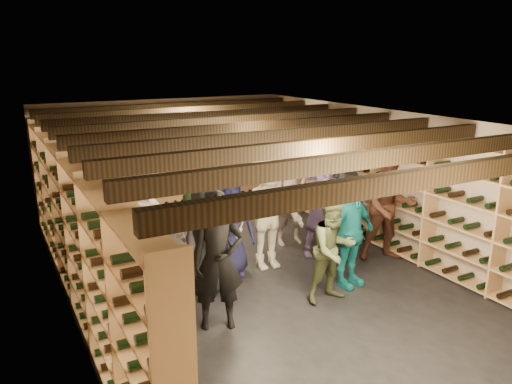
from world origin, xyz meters
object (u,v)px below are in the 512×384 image
object	(u,v)px
person_5	(108,236)
person_9	(145,227)
crate_stack_left	(146,228)
person_10	(205,212)
person_12	(343,191)
crate_loose	(259,208)
person_11	(321,206)
person_3	(269,211)
person_7	(291,193)
person_8	(389,207)
person_1	(218,261)
person_4	(350,234)
crate_stack_right	(206,214)
person_2	(333,250)
person_0	(207,236)
person_6	(229,226)

from	to	relation	value
person_5	person_9	bearing A→B (deg)	-56.13
crate_stack_left	person_10	distance (m)	1.52
person_10	person_12	bearing A→B (deg)	-11.48
crate_loose	person_11	bearing A→B (deg)	-95.33
person_5	person_12	xyz separation A→B (m)	(4.25, -0.12, 0.15)
person_3	person_5	xyz separation A→B (m)	(-2.35, 0.66, -0.21)
person_7	person_8	xyz separation A→B (m)	(1.01, -1.40, -0.02)
person_1	person_8	bearing A→B (deg)	29.40
person_9	person_4	bearing A→B (deg)	-31.83
person_3	person_5	world-z (taller)	person_3
crate_stack_right	person_8	bearing A→B (deg)	-52.90
person_2	person_7	xyz separation A→B (m)	(0.67, 2.12, 0.20)
person_5	person_7	bearing A→B (deg)	-12.89
person_2	person_0	bearing A→B (deg)	142.30
person_11	person_3	bearing A→B (deg)	-167.92
person_3	person_6	size ratio (longest dim) A/B	1.19
person_0	person_8	size ratio (longest dim) A/B	0.92
person_10	person_0	bearing A→B (deg)	-122.25
person_3	person_7	size ratio (longest dim) A/B	1.01
person_3	person_4	xyz separation A→B (m)	(0.71, -1.12, -0.14)
crate_stack_right	person_0	bearing A→B (deg)	-112.43
crate_stack_left	person_2	world-z (taller)	person_2
person_1	person_6	distance (m)	1.54
person_0	person_11	distance (m)	2.27
crate_stack_right	person_5	world-z (taller)	person_5
person_5	person_4	bearing A→B (deg)	-44.64
person_2	person_10	size ratio (longest dim) A/B	0.83
person_11	crate_stack_right	bearing A→B (deg)	130.23
crate_stack_left	person_12	xyz separation A→B (m)	(3.33, -1.34, 0.55)
person_3	person_4	size ratio (longest dim) A/B	1.17
person_1	crate_loose	bearing A→B (deg)	74.21
crate_loose	person_10	world-z (taller)	person_10
crate_stack_right	person_11	xyz separation A→B (m)	(1.25, -2.04, 0.52)
person_4	person_5	size ratio (longest dim) A/B	1.10
crate_stack_right	person_1	distance (m)	3.63
person_8	person_10	bearing A→B (deg)	177.23
person_6	crate_stack_right	bearing A→B (deg)	90.79
person_2	person_12	size ratio (longest dim) A/B	0.83
person_7	person_1	bearing A→B (deg)	-137.36
person_7	person_8	world-z (taller)	person_7
person_4	person_8	distance (m)	1.28
person_1	person_2	world-z (taller)	person_1
person_4	person_5	world-z (taller)	person_4
person_4	person_7	size ratio (longest dim) A/B	0.86
person_6	person_3	bearing A→B (deg)	8.15
crate_stack_right	person_5	distance (m)	2.63
person_9	person_10	xyz separation A→B (m)	(1.08, 0.32, -0.04)
crate_loose	person_2	distance (m)	4.23
crate_stack_left	person_1	size ratio (longest dim) A/B	0.38
person_4	person_12	world-z (taller)	person_12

